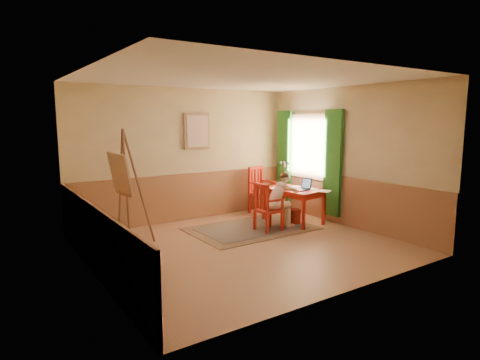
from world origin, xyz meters
TOP-DOWN VIEW (x-y plane):
  - room at (0.00, 0.00)m, footprint 5.04×4.54m
  - wainscot at (0.00, 0.80)m, footprint 5.00×4.50m
  - window at (2.42, 1.10)m, footprint 0.12×2.01m
  - wall_portrait at (0.25, 2.20)m, footprint 0.60×0.05m
  - rug at (0.70, 0.82)m, footprint 2.41×1.61m
  - table at (1.72, 0.76)m, footprint 0.87×1.28m
  - chair_left at (0.84, 0.51)m, footprint 0.45×0.44m
  - chair_back at (1.69, 1.84)m, footprint 0.57×0.58m
  - figure at (1.17, 0.53)m, footprint 0.83×0.37m
  - laptop at (1.79, 0.54)m, footprint 0.42×0.31m
  - papers at (1.86, 0.65)m, footprint 0.94×1.15m
  - vase at (1.94, 1.29)m, footprint 0.19×0.27m
  - wastebasket at (1.68, 0.67)m, footprint 0.35×0.35m
  - easel at (-1.74, 1.09)m, footprint 0.67×0.88m

SIDE VIEW (x-z plane):
  - rug at x=0.70m, z-range 0.00..0.02m
  - wastebasket at x=1.68m, z-range 0.00..0.30m
  - chair_left at x=0.84m, z-range 0.00..0.94m
  - wainscot at x=0.00m, z-range 0.00..1.00m
  - chair_back at x=1.69m, z-range 0.00..1.07m
  - figure at x=1.17m, z-range 0.06..1.18m
  - table at x=1.72m, z-range 0.27..0.99m
  - papers at x=1.86m, z-range 0.72..0.73m
  - laptop at x=1.79m, z-range 0.65..0.88m
  - vase at x=1.94m, z-range 0.70..1.22m
  - easel at x=-1.74m, z-range 0.18..2.19m
  - window at x=2.42m, z-range 0.25..2.45m
  - room at x=0.00m, z-range -0.02..2.82m
  - wall_portrait at x=0.25m, z-range 1.52..2.28m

